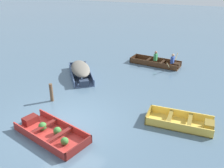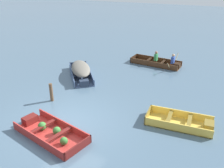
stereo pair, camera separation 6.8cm
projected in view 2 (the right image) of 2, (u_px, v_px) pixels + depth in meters
ground_plane at (66, 123)px, 10.21m from camera, size 80.00×80.00×0.00m
dinghy_red_foreground at (49, 132)px, 9.45m from camera, size 3.22×2.10×0.37m
skiff_slate_blue_near_moored at (81, 70)px, 14.43m from camera, size 2.70×3.20×0.74m
skiff_yellow_mid_moored at (182, 123)px, 10.00m from camera, size 2.62×1.11×0.36m
rowboat_dark_varnish_with_crew at (159, 62)px, 16.30m from camera, size 3.34×2.28×0.91m
mooring_post at (51, 92)px, 11.75m from camera, size 0.16×0.16×0.89m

